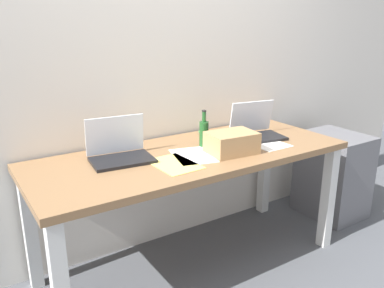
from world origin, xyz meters
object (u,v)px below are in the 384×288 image
(laptop_left, at_px, (120,151))
(computer_mouse, at_px, (204,132))
(desk, at_px, (192,167))
(beer_bottle, at_px, (204,133))
(cardboard_box, at_px, (232,143))
(laptop_right, at_px, (256,130))
(filing_cabinet, at_px, (333,175))

(laptop_left, height_order, computer_mouse, laptop_left)
(desk, distance_m, beer_bottle, 0.23)
(laptop_left, xyz_separation_m, beer_bottle, (0.53, -0.05, 0.04))
(laptop_left, bearing_deg, computer_mouse, 13.06)
(beer_bottle, xyz_separation_m, cardboard_box, (0.06, -0.19, -0.02))
(laptop_right, xyz_separation_m, filing_cabinet, (0.80, -0.04, -0.48))
(laptop_left, distance_m, laptop_right, 0.94)
(desk, xyz_separation_m, cardboard_box, (0.19, -0.14, 0.16))
(computer_mouse, bearing_deg, beer_bottle, -127.43)
(desk, distance_m, laptop_left, 0.45)
(beer_bottle, bearing_deg, filing_cabinet, -3.28)
(laptop_right, bearing_deg, computer_mouse, 137.63)
(laptop_right, distance_m, cardboard_box, 0.38)
(filing_cabinet, bearing_deg, laptop_right, 177.02)
(laptop_right, distance_m, computer_mouse, 0.35)
(beer_bottle, height_order, filing_cabinet, beer_bottle)
(cardboard_box, xyz_separation_m, filing_cabinet, (1.14, 0.13, -0.49))
(filing_cabinet, bearing_deg, beer_bottle, 176.72)
(laptop_right, xyz_separation_m, computer_mouse, (-0.26, 0.24, -0.03))
(laptop_right, bearing_deg, beer_bottle, 176.13)
(filing_cabinet, bearing_deg, desk, 179.48)
(computer_mouse, bearing_deg, laptop_right, -44.91)
(beer_bottle, bearing_deg, computer_mouse, 55.11)
(filing_cabinet, bearing_deg, cardboard_box, -173.71)
(desk, distance_m, cardboard_box, 0.28)
(computer_mouse, height_order, cardboard_box, cardboard_box)
(laptop_left, height_order, beer_bottle, laptop_left)
(computer_mouse, xyz_separation_m, cardboard_box, (-0.08, -0.40, 0.05))
(beer_bottle, relative_size, computer_mouse, 2.27)
(laptop_right, bearing_deg, filing_cabinet, -2.98)
(laptop_left, bearing_deg, beer_bottle, -5.54)
(computer_mouse, height_order, filing_cabinet, computer_mouse)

